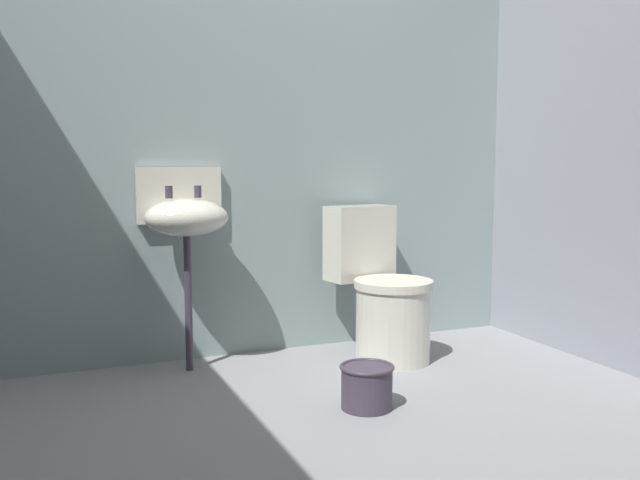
% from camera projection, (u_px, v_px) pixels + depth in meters
% --- Properties ---
extents(ground_plane, '(3.48, 2.84, 0.08)m').
position_uv_depth(ground_plane, '(352.00, 444.00, 2.58)').
color(ground_plane, gray).
extents(wall_back, '(3.48, 0.10, 2.26)m').
position_uv_depth(wall_back, '(249.00, 139.00, 3.62)').
color(wall_back, '#8B9C9D').
rests_on(wall_back, ground).
extents(toilet_near_wall, '(0.47, 0.64, 0.78)m').
position_uv_depth(toilet_near_wall, '(383.00, 296.00, 3.57)').
color(toilet_near_wall, silver).
rests_on(toilet_near_wall, ground).
extents(sink, '(0.42, 0.35, 0.99)m').
position_uv_depth(sink, '(185.00, 216.00, 3.32)').
color(sink, '#413745').
rests_on(sink, ground).
extents(bucket, '(0.23, 0.23, 0.18)m').
position_uv_depth(bucket, '(367.00, 386.00, 2.84)').
color(bucket, '#413745').
rests_on(bucket, ground).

